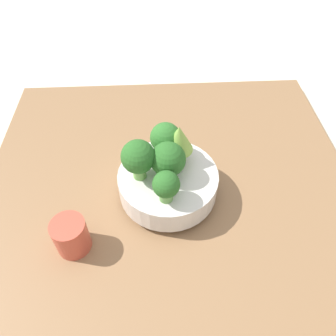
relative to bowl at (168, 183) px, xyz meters
The scene contains 9 objects.
ground_plane 0.08m from the bowl, 10.88° to the left, with size 6.00×6.00×0.00m, color beige.
table 0.07m from the bowl, 10.88° to the left, with size 0.92×0.85×0.04m.
bowl is the anchor object (origin of this frame).
romanesco_piece_far 0.10m from the bowl, 149.03° to the left, with size 0.06×0.06×0.09m.
broccoli_floret_right 0.09m from the bowl, ahead, with size 0.05×0.05×0.07m.
broccoli_floret_front 0.10m from the bowl, 88.56° to the right, with size 0.07×0.07×0.09m.
broccoli_floret_left 0.10m from the bowl, behind, with size 0.07×0.07×0.08m.
broccoli_floret_center 0.07m from the bowl, 90.00° to the left, with size 0.07×0.07×0.08m.
cup 0.22m from the bowl, 58.47° to the right, with size 0.07×0.07×0.08m.
Camera 1 is at (0.41, -0.03, 0.62)m, focal length 35.00 mm.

